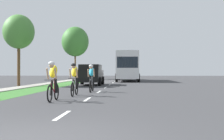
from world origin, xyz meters
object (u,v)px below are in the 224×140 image
object	(u,v)px
suv_black	(90,74)
bus_white	(128,65)
cyclist_trailing	(74,79)
street_tree_near	(19,32)
cyclist_lead	(53,81)
cyclist_distant	(92,78)
street_tree_far	(75,42)

from	to	relation	value
suv_black	bus_white	xyz separation A→B (m)	(3.19, 11.62, 1.03)
cyclist_trailing	street_tree_near	size ratio (longest dim) A/B	0.30
cyclist_lead	street_tree_near	xyz separation A→B (m)	(-5.90, 11.75, 3.55)
cyclist_lead	cyclist_distant	distance (m)	5.45
cyclist_lead	street_tree_far	bearing A→B (deg)	99.15
cyclist_lead	street_tree_near	distance (m)	13.62
bus_white	street_tree_far	size ratio (longest dim) A/B	1.42
cyclist_distant	street_tree_far	world-z (taller)	street_tree_far
suv_black	cyclist_trailing	bearing A→B (deg)	-86.12
bus_white	street_tree_far	bearing A→B (deg)	134.82
cyclist_trailing	street_tree_near	distance (m)	11.62
cyclist_lead	street_tree_near	world-z (taller)	street_tree_near
cyclist_distant	suv_black	size ratio (longest dim) A/B	0.37
cyclist_trailing	bus_white	distance (m)	23.38
cyclist_trailing	street_tree_far	world-z (taller)	street_tree_far
suv_black	street_tree_near	bearing A→B (deg)	-155.54
cyclist_trailing	bus_white	bearing A→B (deg)	84.10
bus_white	street_tree_near	xyz separation A→B (m)	(-8.66, -14.11, 2.38)
cyclist_distant	street_tree_far	size ratio (longest dim) A/B	0.21
cyclist_lead	suv_black	size ratio (longest dim) A/B	0.37
cyclist_lead	bus_white	bearing A→B (deg)	83.91
cyclist_trailing	street_tree_far	distance (m)	32.47
cyclist_distant	street_tree_far	bearing A→B (deg)	102.41
bus_white	street_tree_near	world-z (taller)	street_tree_near
cyclist_lead	bus_white	size ratio (longest dim) A/B	0.15
cyclist_distant	bus_white	bearing A→B (deg)	84.63
cyclist_distant	bus_white	distance (m)	20.59
street_tree_near	street_tree_far	world-z (taller)	street_tree_far
bus_white	cyclist_lead	bearing A→B (deg)	-96.09
street_tree_far	cyclist_lead	bearing A→B (deg)	-80.85
cyclist_trailing	suv_black	bearing A→B (deg)	93.88
street_tree_near	bus_white	bearing A→B (deg)	58.46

